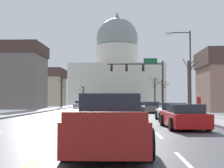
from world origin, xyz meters
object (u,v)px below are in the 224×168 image
street_lamp_right (187,64)px  sedan_near_04 (184,117)px  pedestrian_00 (199,104)px  sedan_near_01 (151,108)px  sedan_oncoming_02 (107,103)px  signal_gantry (143,72)px  sedan_near_03 (172,112)px  pickup_truck_near_05 (110,124)px  sedan_near_02 (118,110)px  sedan_oncoming_01 (106,104)px  sedan_near_00 (146,107)px  sedan_oncoming_00 (80,105)px

street_lamp_right → sedan_near_04: size_ratio=1.63×
sedan_near_04 → pedestrian_00: pedestrian_00 is taller
sedan_near_01 → sedan_oncoming_02: 43.57m
signal_gantry → street_lamp_right: bearing=-78.6°
sedan_near_03 → pickup_truck_near_05: bearing=-106.7°
sedan_near_02 → sedan_oncoming_02: size_ratio=1.00×
sedan_oncoming_01 → sedan_oncoming_02: bearing=91.5°
sedan_near_02 → sedan_near_04: (3.52, -11.70, 0.00)m
signal_gantry → sedan_near_02: 17.16m
sedan_near_03 → pickup_truck_near_05: pickup_truck_near_05 is taller
sedan_near_02 → sedan_near_00: bearing=75.6°
sedan_near_00 → pedestrian_00: pedestrian_00 is taller
signal_gantry → sedan_near_00: 5.66m
sedan_near_01 → sedan_oncoming_02: sedan_near_01 is taller
sedan_near_01 → sedan_oncoming_00: 19.71m
sedan_near_02 → sedan_near_03: sedan_near_03 is taller
street_lamp_right → sedan_oncoming_02: size_ratio=1.69×
sedan_near_00 → sedan_near_02: size_ratio=1.00×
pickup_truck_near_05 → sedan_oncoming_02: bearing=93.0°
sedan_oncoming_00 → sedan_near_03: bearing=-70.9°
sedan_oncoming_00 → pedestrian_00: pedestrian_00 is taller
sedan_near_03 → sedan_oncoming_00: bearing=109.1°
sedan_oncoming_00 → sedan_oncoming_02: sedan_oncoming_00 is taller
sedan_near_02 → pedestrian_00: 7.11m
street_lamp_right → sedan_near_00: street_lamp_right is taller
sedan_oncoming_02 → signal_gantry: bearing=-78.8°
signal_gantry → sedan_near_00: signal_gantry is taller
street_lamp_right → sedan_oncoming_02: bearing=101.3°
sedan_near_04 → pedestrian_00: (3.57, 11.65, 0.53)m
pickup_truck_near_05 → street_lamp_right: bearing=72.1°
pedestrian_00 → sedan_near_01: bearing=115.5°
street_lamp_right → sedan_near_02: bearing=-171.2°
signal_gantry → street_lamp_right: street_lamp_right is taller
street_lamp_right → sedan_near_00: 13.12m
sedan_near_03 → pickup_truck_near_05: 13.07m
sedan_oncoming_02 → pedestrian_00: pedestrian_00 is taller
street_lamp_right → sedan_near_04: street_lamp_right is taller
sedan_near_00 → sedan_oncoming_01: size_ratio=1.06×
sedan_near_01 → sedan_oncoming_01: sedan_near_01 is taller
sedan_near_03 → sedan_oncoming_01: size_ratio=1.08×
sedan_oncoming_02 → sedan_near_03: bearing=-82.6°
sedan_near_00 → sedan_oncoming_02: 37.92m
pedestrian_00 → sedan_oncoming_00: bearing=119.5°
sedan_near_04 → pedestrian_00: size_ratio=2.67×
street_lamp_right → pedestrian_00: bearing=-52.4°
signal_gantry → sedan_oncoming_00: signal_gantry is taller
sedan_near_00 → sedan_oncoming_00: bearing=132.0°
sedan_oncoming_01 → signal_gantry: bearing=-73.3°
sedan_near_00 → sedan_oncoming_02: sedan_oncoming_02 is taller
signal_gantry → pedestrian_00: bearing=-76.6°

